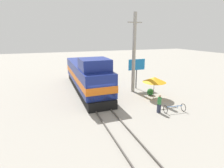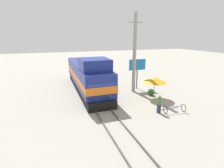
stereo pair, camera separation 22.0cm
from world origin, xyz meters
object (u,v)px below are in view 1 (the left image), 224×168
object	(u,v)px
utility_pole	(134,53)
billboard_sign	(137,66)
vendor_umbrella	(154,80)
locomotive	(87,76)
bicycle	(175,108)
person_bystander	(159,103)

from	to	relation	value
utility_pole	billboard_sign	bearing A→B (deg)	46.16
vendor_umbrella	billboard_sign	size ratio (longest dim) A/B	0.66
locomotive	billboard_sign	xyz separation A→B (m)	(6.24, -1.20, 1.07)
bicycle	billboard_sign	bearing A→B (deg)	5.56
utility_pole	vendor_umbrella	size ratio (longest dim) A/B	3.66
utility_pole	vendor_umbrella	bearing A→B (deg)	-70.18
vendor_umbrella	bicycle	xyz separation A→B (m)	(-0.31, -3.90, -1.74)
person_bystander	vendor_umbrella	bearing A→B (deg)	64.07
utility_pole	person_bystander	world-z (taller)	utility_pole
locomotive	bicycle	world-z (taller)	locomotive
locomotive	person_bystander	bearing A→B (deg)	-61.79
billboard_sign	locomotive	bearing A→B (deg)	169.14
billboard_sign	person_bystander	distance (m)	7.87
utility_pole	vendor_umbrella	xyz separation A→B (m)	(1.07, -2.96, -2.58)
person_bystander	bicycle	xyz separation A→B (m)	(1.37, -0.44, -0.55)
billboard_sign	person_bystander	bearing A→B (deg)	-102.14
utility_pole	vendor_umbrella	world-z (taller)	utility_pole
person_bystander	utility_pole	bearing A→B (deg)	84.53
utility_pole	bicycle	distance (m)	8.15
vendor_umbrella	person_bystander	world-z (taller)	vendor_umbrella
locomotive	person_bystander	world-z (taller)	locomotive
utility_pole	bicycle	bearing A→B (deg)	-83.70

